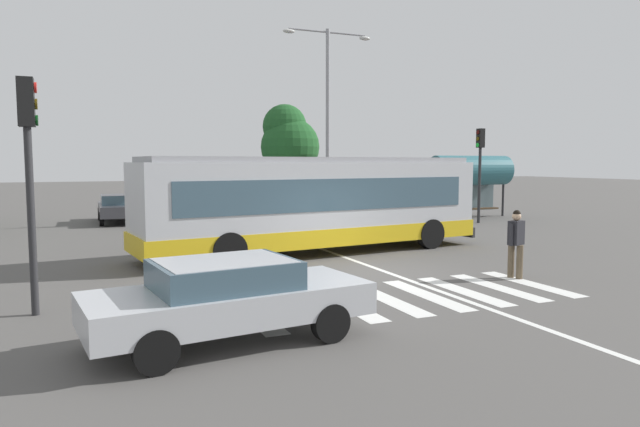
# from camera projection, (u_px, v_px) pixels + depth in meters

# --- Properties ---
(ground_plane) EXTENTS (160.00, 160.00, 0.00)m
(ground_plane) POSITION_uv_depth(u_px,v_px,m) (366.00, 272.00, 15.01)
(ground_plane) COLOR #514F4C
(city_transit_bus) EXTENTS (11.67, 3.93, 3.06)m
(city_transit_bus) POSITION_uv_depth(u_px,v_px,m) (315.00, 203.00, 18.10)
(city_transit_bus) COLOR black
(city_transit_bus) RESTS_ON ground_plane
(pedestrian_crossing_street) EXTENTS (0.55, 0.38, 1.72)m
(pedestrian_crossing_street) POSITION_uv_depth(u_px,v_px,m) (516.00, 240.00, 14.12)
(pedestrian_crossing_street) COLOR brown
(pedestrian_crossing_street) RESTS_ON ground_plane
(foreground_sedan) EXTENTS (4.69, 2.36, 1.35)m
(foreground_sedan) POSITION_uv_depth(u_px,v_px,m) (228.00, 295.00, 9.09)
(foreground_sedan) COLOR black
(foreground_sedan) RESTS_ON ground_plane
(parked_car_charcoal) EXTENTS (1.90, 4.51, 1.35)m
(parked_car_charcoal) POSITION_uv_depth(u_px,v_px,m) (119.00, 207.00, 27.37)
(parked_car_charcoal) COLOR black
(parked_car_charcoal) RESTS_ON ground_plane
(parked_car_white) EXTENTS (2.03, 4.58, 1.35)m
(parked_car_white) POSITION_uv_depth(u_px,v_px,m) (176.00, 204.00, 28.77)
(parked_car_white) COLOR black
(parked_car_white) RESTS_ON ground_plane
(parked_car_blue) EXTENTS (2.09, 4.60, 1.35)m
(parked_car_blue) POSITION_uv_depth(u_px,v_px,m) (226.00, 204.00, 29.44)
(parked_car_blue) COLOR black
(parked_car_blue) RESTS_ON ground_plane
(parked_car_champagne) EXTENTS (2.06, 4.59, 1.35)m
(parked_car_champagne) POSITION_uv_depth(u_px,v_px,m) (273.00, 202.00, 30.78)
(parked_car_champagne) COLOR black
(parked_car_champagne) RESTS_ON ground_plane
(parked_car_black) EXTENTS (1.89, 4.51, 1.35)m
(parked_car_black) POSITION_uv_depth(u_px,v_px,m) (323.00, 200.00, 31.92)
(parked_car_black) COLOR black
(parked_car_black) RESTS_ON ground_plane
(parked_car_red) EXTENTS (1.96, 4.54, 1.35)m
(parked_car_red) POSITION_uv_depth(u_px,v_px,m) (365.00, 200.00, 32.47)
(parked_car_red) COLOR black
(parked_car_red) RESTS_ON ground_plane
(traffic_light_near_corner) EXTENTS (0.33, 0.32, 4.46)m
(traffic_light_near_corner) POSITION_uv_depth(u_px,v_px,m) (29.00, 157.00, 10.51)
(traffic_light_near_corner) COLOR #28282B
(traffic_light_near_corner) RESTS_ON ground_plane
(traffic_light_far_corner) EXTENTS (0.33, 0.32, 4.50)m
(traffic_light_far_corner) POSITION_uv_depth(u_px,v_px,m) (480.00, 160.00, 26.93)
(traffic_light_far_corner) COLOR #28282B
(traffic_light_far_corner) RESTS_ON ground_plane
(bus_stop_shelter) EXTENTS (4.47, 1.54, 3.25)m
(bus_stop_shelter) POSITION_uv_depth(u_px,v_px,m) (471.00, 172.00, 29.70)
(bus_stop_shelter) COLOR #28282B
(bus_stop_shelter) RESTS_ON ground_plane
(twin_arm_street_lamp) EXTENTS (4.63, 0.32, 9.37)m
(twin_arm_street_lamp) POSITION_uv_depth(u_px,v_px,m) (328.00, 104.00, 27.84)
(twin_arm_street_lamp) COLOR #939399
(twin_arm_street_lamp) RESTS_ON ground_plane
(background_tree_right) EXTENTS (3.54, 3.54, 6.40)m
(background_tree_right) POSITION_uv_depth(u_px,v_px,m) (289.00, 141.00, 34.11)
(background_tree_right) COLOR brown
(background_tree_right) RESTS_ON ground_plane
(crosswalk_painted_stripes) EXTENTS (7.32, 3.08, 0.01)m
(crosswalk_painted_stripes) POSITION_uv_depth(u_px,v_px,m) (407.00, 297.00, 12.23)
(crosswalk_painted_stripes) COLOR silver
(crosswalk_painted_stripes) RESTS_ON ground_plane
(lane_center_line) EXTENTS (0.16, 24.00, 0.01)m
(lane_center_line) POSITION_uv_depth(u_px,v_px,m) (349.00, 259.00, 17.04)
(lane_center_line) COLOR silver
(lane_center_line) RESTS_ON ground_plane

